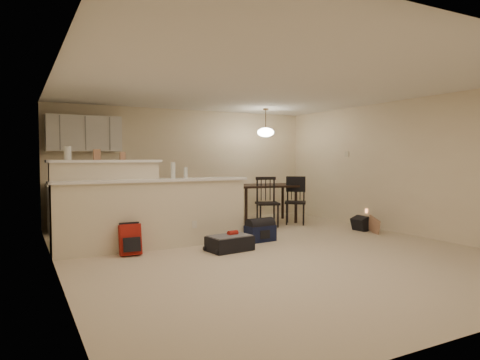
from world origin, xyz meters
TOP-DOWN VIEW (x-y plane):
  - room at (0.00, 0.00)m, footprint 7.00×7.02m
  - breakfast_bar at (-1.76, 0.98)m, footprint 3.08×0.58m
  - upper_cabinets at (-2.20, 3.32)m, footprint 1.40×0.34m
  - kitchen_counter at (-2.00, 3.19)m, footprint 1.80×0.60m
  - thermostat at (2.98, 1.55)m, footprint 0.02×0.12m
  - jar at (-2.74, 1.12)m, footprint 0.10×0.10m
  - cereal_box at (-2.33, 1.12)m, footprint 0.10×0.07m
  - small_box at (-1.94, 1.12)m, footprint 0.08×0.06m
  - bottle_a at (-1.20, 0.90)m, footprint 0.07×0.07m
  - bottle_b at (-0.99, 0.90)m, footprint 0.06×0.06m
  - dining_table at (1.46, 2.46)m, footprint 1.45×1.09m
  - pendant_lamp at (1.46, 2.46)m, footprint 0.36×0.36m
  - dining_chair_near at (1.17, 1.89)m, footprint 0.56×0.55m
  - dining_chair_far at (1.86, 1.88)m, footprint 0.60×0.59m
  - suitcase at (-0.55, 0.20)m, footprint 0.71×0.51m
  - red_backpack at (-1.96, 0.61)m, footprint 0.31×0.20m
  - navy_duffel at (0.24, 0.61)m, footprint 0.52×0.32m
  - black_daypack at (2.52, 0.61)m, footprint 0.23×0.32m
  - cardboard_sheet at (2.54, 0.28)m, footprint 0.12×0.38m

SIDE VIEW (x-z plane):
  - suitcase at x=-0.55m, z-range 0.00..0.22m
  - black_daypack at x=2.52m, z-range 0.00..0.27m
  - navy_duffel at x=0.24m, z-range 0.00..0.27m
  - cardboard_sheet at x=2.54m, z-range 0.00..0.30m
  - red_backpack at x=-1.96m, z-range 0.00..0.45m
  - kitchen_counter at x=-2.00m, z-range 0.00..0.90m
  - dining_chair_far at x=1.86m, z-range 0.00..0.99m
  - dining_chair_near at x=1.17m, z-range 0.00..1.02m
  - breakfast_bar at x=-1.76m, z-range -0.09..1.30m
  - dining_table at x=1.46m, z-range 0.31..1.14m
  - bottle_b at x=-0.99m, z-range 1.09..1.27m
  - bottle_a at x=-1.20m, z-range 1.09..1.35m
  - room at x=0.00m, z-range 0.00..2.50m
  - small_box at x=-1.94m, z-range 1.39..1.51m
  - cereal_box at x=-2.33m, z-range 1.39..1.55m
  - jar at x=-2.74m, z-range 1.39..1.59m
  - thermostat at x=2.98m, z-range 1.44..1.56m
  - upper_cabinets at x=-2.20m, z-range 1.55..2.25m
  - pendant_lamp at x=1.46m, z-range 1.68..2.30m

